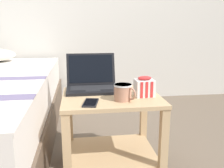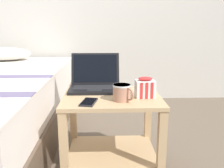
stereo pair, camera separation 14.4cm
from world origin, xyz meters
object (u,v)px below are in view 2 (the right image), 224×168
object	(u,v)px
snack_bag	(145,88)
mug_front_left	(122,92)
cell_phone	(89,102)
laptop	(95,82)

from	to	relation	value
snack_bag	mug_front_left	bearing A→B (deg)	-154.19
snack_bag	cell_phone	size ratio (longest dim) A/B	0.78
mug_front_left	laptop	bearing A→B (deg)	120.60
laptop	cell_phone	bearing A→B (deg)	-94.68
laptop	cell_phone	world-z (taller)	laptop
mug_front_left	snack_bag	bearing A→B (deg)	25.81
snack_bag	cell_phone	xyz separation A→B (m)	(-0.32, -0.10, -0.05)
snack_bag	cell_phone	distance (m)	0.34
laptop	snack_bag	world-z (taller)	laptop
snack_bag	cell_phone	world-z (taller)	snack_bag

